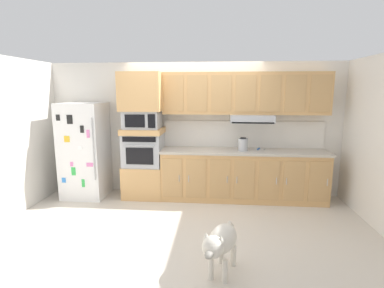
{
  "coord_description": "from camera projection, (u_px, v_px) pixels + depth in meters",
  "views": [
    {
      "loc": [
        0.46,
        -4.53,
        1.98
      ],
      "look_at": [
        0.05,
        0.11,
        1.14
      ],
      "focal_mm": 27.62,
      "sensor_mm": 36.0,
      "label": 1
    }
  ],
  "objects": [
    {
      "name": "oven_base_cabinet",
      "position": [
        145.0,
        181.0,
        5.59
      ],
      "size": [
        0.74,
        0.62,
        0.6
      ],
      "primitive_type": "cube",
      "color": "tan",
      "rests_on": "ground"
    },
    {
      "name": "lower_cabinet_run",
      "position": [
        243.0,
        176.0,
        5.4
      ],
      "size": [
        2.94,
        0.63,
        0.88
      ],
      "color": "tan",
      "rests_on": "ground"
    },
    {
      "name": "built_in_oven",
      "position": [
        144.0,
        150.0,
        5.48
      ],
      "size": [
        0.7,
        0.62,
        0.6
      ],
      "color": "#A8AAAF",
      "rests_on": "oven_base_cabinet"
    },
    {
      "name": "side_panel_right",
      "position": [
        377.0,
        141.0,
        4.36
      ],
      "size": [
        0.12,
        7.1,
        2.5
      ],
      "primitive_type": "cube",
      "color": "white",
      "rests_on": "ground"
    },
    {
      "name": "countertop_slab",
      "position": [
        244.0,
        151.0,
        5.32
      ],
      "size": [
        2.98,
        0.64,
        0.04
      ],
      "primitive_type": "cube",
      "color": "#BCB2A3",
      "rests_on": "lower_cabinet_run"
    },
    {
      "name": "electric_kettle",
      "position": [
        243.0,
        145.0,
        5.25
      ],
      "size": [
        0.17,
        0.17,
        0.24
      ],
      "color": "#A8AAAF",
      "rests_on": "countertop_slab"
    },
    {
      "name": "back_kitchen_wall",
      "position": [
        194.0,
        129.0,
        5.69
      ],
      "size": [
        6.2,
        0.12,
        2.5
      ],
      "primitive_type": "cube",
      "color": "silver",
      "rests_on": "ground"
    },
    {
      "name": "ground_plane",
      "position": [
        189.0,
        213.0,
        4.83
      ],
      "size": [
        9.6,
        9.6,
        0.0
      ],
      "primitive_type": "plane",
      "color": "beige"
    },
    {
      "name": "side_panel_left",
      "position": [
        19.0,
        136.0,
        4.85
      ],
      "size": [
        0.12,
        7.1,
        2.5
      ],
      "primitive_type": "cube",
      "color": "silver",
      "rests_on": "ground"
    },
    {
      "name": "refrigerator",
      "position": [
        85.0,
        150.0,
        5.51
      ],
      "size": [
        0.76,
        0.73,
        1.76
      ],
      "color": "white",
      "rests_on": "ground"
    },
    {
      "name": "backsplash_panel",
      "position": [
        243.0,
        134.0,
        5.56
      ],
      "size": [
        2.98,
        0.02,
        0.5
      ],
      "primitive_type": "cube",
      "color": "silver",
      "rests_on": "countertop_slab"
    },
    {
      "name": "screwdriver",
      "position": [
        259.0,
        149.0,
        5.38
      ],
      "size": [
        0.16,
        0.15,
        0.03
      ],
      "color": "blue",
      "rests_on": "countertop_slab"
    },
    {
      "name": "dog",
      "position": [
        221.0,
        242.0,
        3.13
      ],
      "size": [
        0.42,
        0.88,
        0.61
      ],
      "rotation": [
        0.0,
        0.0,
        -1.89
      ],
      "color": "beige",
      "rests_on": "ground"
    },
    {
      "name": "appliance_upper_cabinet",
      "position": [
        142.0,
        92.0,
        5.29
      ],
      "size": [
        0.74,
        0.62,
        0.68
      ],
      "primitive_type": "cube",
      "color": "tan",
      "rests_on": "microwave"
    },
    {
      "name": "appliance_mid_shelf",
      "position": [
        143.0,
        131.0,
        5.42
      ],
      "size": [
        0.74,
        0.62,
        0.1
      ],
      "primitive_type": "cube",
      "color": "tan",
      "rests_on": "built_in_oven"
    },
    {
      "name": "microwave",
      "position": [
        143.0,
        119.0,
        5.38
      ],
      "size": [
        0.64,
        0.54,
        0.32
      ],
      "color": "#A8AAAF",
      "rests_on": "appliance_mid_shelf"
    },
    {
      "name": "upper_cabinet_with_hood",
      "position": [
        245.0,
        95.0,
        5.26
      ],
      "size": [
        2.94,
        0.48,
        0.88
      ],
      "color": "tan",
      "rests_on": "backsplash_panel"
    }
  ]
}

